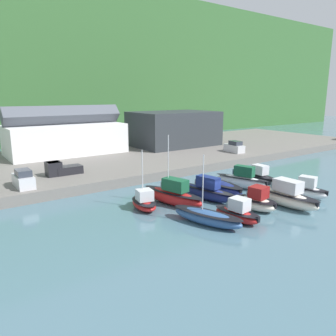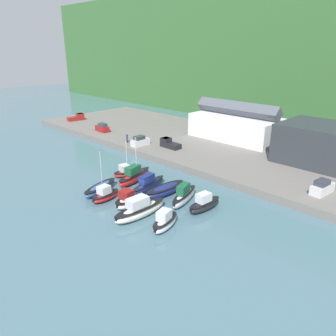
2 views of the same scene
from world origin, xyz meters
name	(u,v)px [view 2 (image 2 of 2)]	position (x,y,z in m)	size (l,w,h in m)	color
ground_plane	(143,195)	(0.00, 0.00, 0.00)	(320.00, 320.00, 0.00)	slate
quay_promenade	(241,153)	(0.00, 27.79, 0.65)	(117.37, 31.97, 1.30)	slate
harbor_clubhouse	(236,126)	(-6.02, 34.28, 4.41)	(20.76, 10.39, 8.79)	white
yacht_club_building	(330,146)	(16.30, 30.96, 4.88)	(17.43, 11.94, 7.17)	#2D3338
moored_boat_0	(125,172)	(-8.21, 3.18, 0.79)	(3.00, 4.78, 6.40)	red
moored_boat_1	(134,176)	(-4.90, 2.49, 1.14)	(3.81, 8.44, 7.75)	red
moored_boat_2	(148,185)	(-0.65, 1.80, 1.04)	(3.03, 8.15, 2.81)	navy
moored_boat_3	(166,190)	(2.39, 2.69, 0.84)	(2.51, 7.61, 1.59)	navy
moored_boat_4	(184,196)	(6.33, 2.57, 1.13)	(3.69, 7.38, 3.02)	white
moored_boat_5	(204,204)	(9.92, 2.85, 0.97)	(2.15, 6.00, 2.66)	black
moored_boat_6	(100,188)	(-5.61, -3.93, 0.72)	(4.13, 7.57, 6.65)	#33568E
moored_boat_7	(105,195)	(-2.69, -5.03, 0.85)	(2.62, 5.18, 2.37)	red
moored_boat_8	(128,200)	(1.33, -4.01, 0.96)	(3.15, 4.95, 2.62)	white
moored_boat_9	(140,210)	(4.97, -4.82, 1.12)	(2.35, 8.48, 3.00)	white
moored_boat_10	(165,222)	(9.45, -4.51, 0.96)	(3.29, 5.60, 2.62)	silver
parked_car_0	(322,187)	(20.46, 17.27, 2.22)	(2.26, 4.38, 2.16)	silver
parked_car_1	(102,128)	(-34.09, 16.36, 2.22)	(4.30, 2.06, 2.16)	maroon
parked_car_3	(140,141)	(-17.70, 14.90, 2.22)	(1.83, 4.21, 2.16)	silver
pickup_truck_0	(169,144)	(-12.16, 18.34, 2.12)	(4.74, 2.02, 1.90)	black
pickup_truck_1	(77,117)	(-50.85, 19.09, 2.12)	(2.60, 4.95, 1.90)	maroon
person_on_quay	(127,138)	(-21.46, 14.30, 2.40)	(0.40, 0.40, 2.14)	#232838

